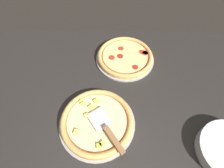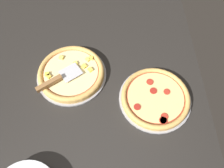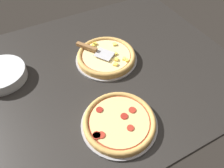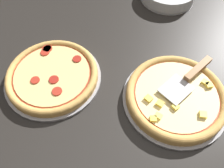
% 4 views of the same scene
% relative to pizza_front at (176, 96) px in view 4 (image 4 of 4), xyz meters
% --- Properties ---
extents(ground_plane, '(1.47, 1.18, 0.04)m').
position_rel_pizza_front_xyz_m(ground_plane, '(0.07, 0.06, -0.05)').
color(ground_plane, black).
extents(pizza_pan_front, '(0.35, 0.35, 0.01)m').
position_rel_pizza_front_xyz_m(pizza_pan_front, '(0.00, -0.00, -0.02)').
color(pizza_pan_front, '#939399').
rests_on(pizza_pan_front, ground_plane).
extents(pizza_front, '(0.33, 0.33, 0.04)m').
position_rel_pizza_front_xyz_m(pizza_front, '(0.00, 0.00, 0.00)').
color(pizza_front, tan).
rests_on(pizza_front, pizza_pan_front).
extents(pizza_pan_back, '(0.34, 0.34, 0.01)m').
position_rel_pizza_front_xyz_m(pizza_pan_back, '(0.14, 0.40, -0.02)').
color(pizza_pan_back, '#939399').
rests_on(pizza_pan_back, ground_plane).
extents(pizza_back, '(0.32, 0.32, 0.03)m').
position_rel_pizza_front_xyz_m(pizza_back, '(0.14, 0.40, -0.00)').
color(pizza_back, tan).
rests_on(pizza_back, pizza_pan_back).
extents(serving_spatula, '(0.17, 0.21, 0.02)m').
position_rel_pizza_front_xyz_m(serving_spatula, '(0.06, -0.07, 0.03)').
color(serving_spatula, '#B7B7BC').
rests_on(serving_spatula, pizza_front).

